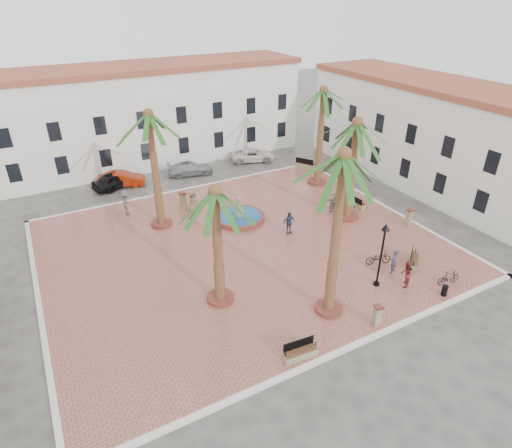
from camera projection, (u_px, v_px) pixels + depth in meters
The scene contains 36 objects.
ground at pixel (243, 247), 29.67m from camera, with size 120.00×120.00×0.00m, color #56544F.
plaza at pixel (243, 247), 29.63m from camera, with size 26.00×22.00×0.15m, color #A95D4F.
kerb_n at pixel (187, 189), 38.08m from camera, with size 26.30×0.30×0.16m, color silver.
kerb_s at pixel (344, 350), 21.17m from camera, with size 26.30×0.30×0.16m, color silver.
kerb_e at pixel (384, 206), 35.06m from camera, with size 0.30×22.30×0.16m, color silver.
kerb_w at pixel (39, 305), 24.20m from camera, with size 0.30×22.30×0.16m, color silver.
building_north at pixel (152, 114), 42.73m from camera, with size 30.40×7.40×9.50m.
building_east at pixel (436, 135), 37.37m from camera, with size 7.40×26.40×9.00m.
fountain at pixel (240, 217), 32.78m from camera, with size 3.81×3.81×1.97m.
palm_nw at pixel (150, 127), 28.57m from camera, with size 5.08×5.08×8.75m.
palm_sw at pixel (216, 205), 21.57m from camera, with size 5.08×5.08×7.20m.
palm_s at pixel (343, 173), 19.74m from camera, with size 4.99×4.99×9.42m.
palm_e at pixel (356, 135), 30.07m from camera, with size 5.72×5.72×7.88m.
palm_ne at pixel (323, 101), 35.55m from camera, with size 5.39×5.39×8.69m.
bench_s at pixel (300, 353), 20.56m from camera, with size 1.77×0.68×0.92m.
bench_se at pixel (414, 261), 27.51m from camera, with size 1.69×1.52×0.92m.
bench_e at pixel (356, 203), 34.84m from camera, with size 0.60×1.71×0.89m.
bench_ne at pixel (305, 165), 42.27m from camera, with size 1.52×1.96×1.02m.
lamppost_s at pixel (383, 244), 24.33m from camera, with size 0.46×0.46×4.19m.
lamppost_e at pixel (344, 157), 37.22m from camera, with size 0.44×0.44×4.05m.
bollard_se at pixel (377, 315), 22.37m from camera, with size 0.52×0.52×1.24m.
bollard_n at pixel (183, 200), 34.18m from camera, with size 0.61×0.61×1.42m.
bollard_e at pixel (409, 217), 31.92m from camera, with size 0.50×0.50×1.26m.
litter_bin at pixel (445, 290), 24.68m from camera, with size 0.34×0.34×0.66m, color black.
cyclist_a at pixel (394, 261), 26.43m from camera, with size 0.61×0.40×1.67m, color #393B53.
bicycle_a at pixel (378, 258), 27.44m from camera, with size 0.59×1.70×0.89m, color black.
cyclist_b at pixel (406, 274), 25.18m from camera, with size 0.83×0.65×1.71m, color maroon.
bicycle_b at pixel (449, 277), 25.57m from camera, with size 0.43×1.53×0.92m, color black.
pedestrian_fountain_a at pixel (193, 202), 33.55m from camera, with size 0.89×0.58×1.83m, color #826D56.
pedestrian_fountain_b at pixel (289, 223), 30.73m from camera, with size 1.00×0.42×1.70m, color #2C3D50.
pedestrian_north at pixel (126, 203), 33.27m from camera, with size 1.27×0.73×1.96m, color #4F5054.
pedestrian_east at pixel (332, 203), 33.47m from camera, with size 1.56×0.50×1.69m, color gray.
car_black at pixel (116, 180), 38.27m from camera, with size 1.73×4.31×1.47m, color black.
car_red at pixel (121, 179), 38.52m from camera, with size 1.44×4.13×1.36m, color #972007.
car_silver at pixel (190, 169), 40.94m from camera, with size 1.74×4.29×1.24m, color #96959D.
car_white at pixel (253, 155), 44.21m from camera, with size 2.07×4.50×1.25m, color white.
Camera 1 is at (-11.24, -22.53, 15.80)m, focal length 30.00 mm.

